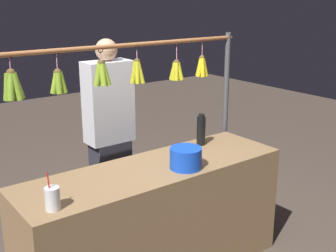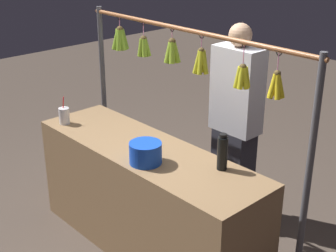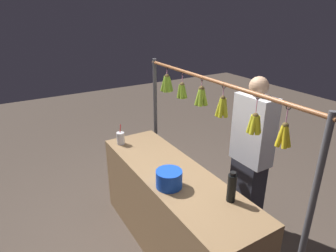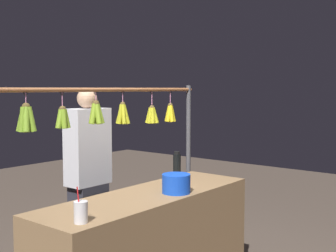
% 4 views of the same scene
% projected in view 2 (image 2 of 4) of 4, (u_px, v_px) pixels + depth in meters
% --- Properties ---
extents(ground_plane, '(12.00, 12.00, 0.00)m').
position_uv_depth(ground_plane, '(148.00, 247.00, 3.75)').
color(ground_plane, '#4C3F36').
extents(market_counter, '(1.91, 0.57, 0.83)m').
position_uv_depth(market_counter, '(147.00, 200.00, 3.59)').
color(market_counter, olive).
rests_on(market_counter, ground).
extents(display_rack, '(2.15, 0.13, 1.65)m').
position_uv_depth(display_rack, '(182.00, 84.00, 3.56)').
color(display_rack, '#4C4C51').
rests_on(display_rack, ground).
extents(water_bottle, '(0.07, 0.07, 0.25)m').
position_uv_depth(water_bottle, '(222.00, 153.00, 3.11)').
color(water_bottle, black).
rests_on(water_bottle, market_counter).
extents(blue_bucket, '(0.22, 0.22, 0.14)m').
position_uv_depth(blue_bucket, '(146.00, 153.00, 3.20)').
color(blue_bucket, blue).
rests_on(blue_bucket, market_counter).
extents(drink_cup, '(0.08, 0.08, 0.22)m').
position_uv_depth(drink_cup, '(64.00, 116.00, 3.83)').
color(drink_cup, silver).
rests_on(drink_cup, market_counter).
extents(vendor_person, '(0.38, 0.21, 1.62)m').
position_uv_depth(vendor_person, '(235.00, 127.00, 3.87)').
color(vendor_person, '#2D2D38').
rests_on(vendor_person, ground).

